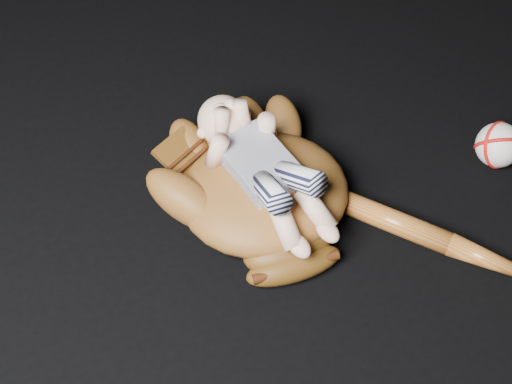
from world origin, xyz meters
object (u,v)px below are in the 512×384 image
(newborn_baby, at_px, (268,169))
(baseball_bat, at_px, (464,250))
(baseball, at_px, (499,145))
(baseball_glove, at_px, (264,186))

(newborn_baby, height_order, baseball_bat, newborn_baby)
(newborn_baby, xyz_separation_m, baseball, (0.43, -0.11, -0.07))
(baseball_glove, bearing_deg, newborn_baby, -71.76)
(newborn_baby, xyz_separation_m, baseball_bat, (0.23, -0.25, -0.10))
(newborn_baby, height_order, baseball, newborn_baby)
(baseball, bearing_deg, baseball_bat, -145.86)
(newborn_baby, relative_size, baseball_bat, 0.78)
(newborn_baby, bearing_deg, baseball_bat, -48.30)
(baseball_bat, bearing_deg, newborn_baby, 132.65)
(newborn_baby, bearing_deg, baseball_glove, 95.46)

